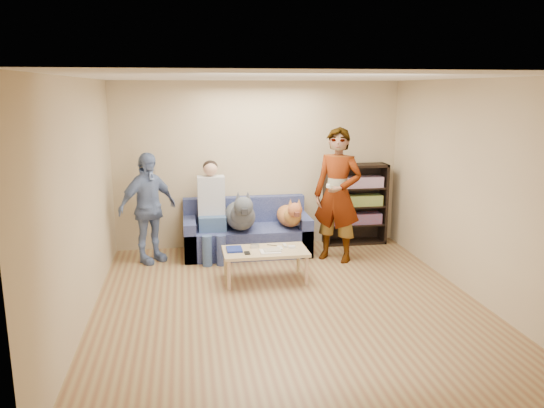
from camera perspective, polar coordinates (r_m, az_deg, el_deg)
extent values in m
plane|color=brown|center=(6.34, 1.80, -10.74)|extent=(5.00, 5.00, 0.00)
plane|color=white|center=(5.83, 1.98, 13.47)|extent=(5.00, 5.00, 0.00)
plane|color=tan|center=(8.38, -1.45, 4.22)|extent=(4.50, 0.00, 4.50)
plane|color=tan|center=(3.61, 9.68, -6.98)|extent=(4.50, 0.00, 4.50)
plane|color=tan|center=(5.94, -19.92, 0.10)|extent=(0.00, 5.00, 5.00)
plane|color=tan|center=(6.75, 20.97, 1.42)|extent=(0.00, 5.00, 5.00)
ellipsoid|color=#B6B6BB|center=(8.12, 3.03, -1.82)|extent=(0.41, 0.35, 0.14)
imported|color=gray|center=(7.71, 7.05, 0.95)|extent=(0.85, 0.80, 1.95)
imported|color=#6F83B2|center=(7.81, -13.22, -0.43)|extent=(0.98, 0.88, 1.60)
cube|color=white|center=(7.44, 6.04, 1.98)|extent=(0.08, 0.14, 0.03)
cube|color=navy|center=(6.94, -4.08, -4.88)|extent=(0.20, 0.26, 0.03)
cube|color=white|center=(6.85, -0.20, -5.12)|extent=(0.26, 0.20, 0.02)
cube|color=#AFA38C|center=(6.87, 0.02, -4.95)|extent=(0.22, 0.17, 0.01)
cube|color=#ADADB1|center=(7.03, -1.86, -4.52)|extent=(0.11, 0.06, 0.05)
cube|color=silver|center=(7.08, 1.38, -4.49)|extent=(0.04, 0.13, 0.03)
cube|color=white|center=(7.02, 2.15, -4.64)|extent=(0.09, 0.06, 0.03)
cylinder|color=white|center=(6.95, 0.92, -4.84)|extent=(0.07, 0.07, 0.02)
cylinder|color=silver|center=(7.03, 0.80, -4.65)|extent=(0.07, 0.07, 0.02)
cylinder|color=orange|center=(6.79, -0.70, -5.32)|extent=(0.13, 0.06, 0.01)
cylinder|color=black|center=(7.13, 0.00, -4.45)|extent=(0.13, 0.08, 0.01)
cube|color=black|center=(6.80, -2.68, -5.29)|extent=(0.07, 0.12, 0.02)
cube|color=#515B93|center=(8.14, -2.72, -3.89)|extent=(1.90, 0.85, 0.42)
cube|color=#515B93|center=(8.36, -3.02, -0.55)|extent=(1.90, 0.18, 0.40)
cube|color=#515B93|center=(8.07, -8.81, -3.58)|extent=(0.18, 0.85, 0.58)
cube|color=#515B93|center=(8.26, 3.22, -3.08)|extent=(0.18, 0.85, 0.58)
cube|color=#3F588B|center=(7.94, -6.46, -1.98)|extent=(0.40, 0.38, 0.22)
cylinder|color=#436295|center=(7.62, -6.99, -5.12)|extent=(0.14, 0.14, 0.47)
cylinder|color=#455899|center=(7.63, -5.48, -5.06)|extent=(0.14, 0.14, 0.47)
cube|color=silver|center=(7.95, -6.57, 0.92)|extent=(0.40, 0.24, 0.58)
sphere|color=tan|center=(7.88, -6.64, 3.77)|extent=(0.21, 0.21, 0.21)
ellipsoid|color=black|center=(7.91, -6.66, 4.02)|extent=(0.22, 0.22, 0.19)
ellipsoid|color=#464A4F|center=(7.97, -3.48, -1.24)|extent=(0.45, 0.94, 0.39)
sphere|color=#46494F|center=(7.63, -3.23, -1.13)|extent=(0.34, 0.34, 0.34)
sphere|color=#50545B|center=(7.42, -3.10, -0.26)|extent=(0.28, 0.28, 0.28)
cube|color=black|center=(7.31, -2.99, -0.78)|extent=(0.09, 0.13, 0.08)
cone|color=#51535C|center=(7.41, -3.66, 0.85)|extent=(0.09, 0.09, 0.13)
cone|color=#45474E|center=(7.43, -2.60, 0.88)|extent=(0.09, 0.09, 0.13)
cylinder|color=#4A4A53|center=(8.39, -3.77, -0.82)|extent=(0.05, 0.31, 0.18)
ellipsoid|color=#B95D38|center=(8.12, 1.81, -1.27)|extent=(0.35, 0.73, 0.30)
sphere|color=#C0893A|center=(7.82, 2.24, -1.27)|extent=(0.26, 0.26, 0.26)
sphere|color=#BF5F3A|center=(7.64, 2.49, -0.66)|extent=(0.21, 0.21, 0.21)
cube|color=#54281D|center=(7.54, 2.66, -1.08)|extent=(0.07, 0.10, 0.06)
cone|color=#B97B38|center=(7.63, 2.00, 0.17)|extent=(0.07, 0.07, 0.10)
cone|color=#C0873A|center=(7.65, 2.92, 0.21)|extent=(0.07, 0.07, 0.10)
cylinder|color=#C08C3A|center=(8.50, 1.30, -0.86)|extent=(0.04, 0.24, 0.14)
cube|color=#D6AF83|center=(6.95, -0.74, -5.11)|extent=(1.10, 0.60, 0.04)
cylinder|color=tan|center=(6.73, -4.66, -7.64)|extent=(0.05, 0.05, 0.38)
cylinder|color=tan|center=(6.87, 3.74, -7.18)|extent=(0.05, 0.05, 0.38)
cylinder|color=#D5BB83|center=(7.20, -5.00, -6.29)|extent=(0.05, 0.05, 0.38)
cylinder|color=#D4B682|center=(7.33, 2.85, -5.90)|extent=(0.05, 0.05, 0.38)
cube|color=black|center=(8.53, 5.87, -0.13)|extent=(0.04, 0.34, 1.30)
cube|color=black|center=(8.83, 11.89, 0.09)|extent=(0.04, 0.34, 1.30)
cube|color=black|center=(8.56, 9.07, 4.11)|extent=(1.00, 0.34, 0.04)
cube|color=black|center=(8.83, 8.80, -4.01)|extent=(1.00, 0.34, 0.04)
cube|color=black|center=(8.82, 8.61, 0.20)|extent=(1.00, 0.02, 1.30)
cube|color=black|center=(8.75, 8.86, -2.13)|extent=(0.94, 0.32, 0.03)
cube|color=black|center=(8.68, 8.93, -0.21)|extent=(0.94, 0.32, 0.02)
cube|color=black|center=(8.62, 8.99, 1.74)|extent=(0.94, 0.32, 0.02)
cube|color=#B23333|center=(8.71, 8.92, -1.54)|extent=(0.84, 0.24, 0.17)
cube|color=gold|center=(8.64, 8.99, 0.39)|extent=(0.84, 0.24, 0.17)
cube|color=#994C99|center=(8.58, 9.06, 2.35)|extent=(0.84, 0.24, 0.17)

